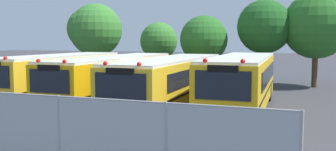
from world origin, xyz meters
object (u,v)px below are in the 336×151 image
Objects in this scene: tree_2 at (204,39)px; school_bus_3 at (242,81)px; tree_0 at (93,30)px; tree_1 at (158,41)px; tree_3 at (264,26)px; school_bus_1 at (114,77)px; tree_4 at (316,25)px; school_bus_0 at (59,75)px; school_bus_2 at (171,80)px.

school_bus_3 is at bearing -65.38° from tree_2.
tree_1 is at bearing 19.04° from tree_0.
tree_2 is 0.82× the size of tree_3.
tree_1 is at bearing -79.79° from school_bus_1.
tree_4 reaches higher than tree_3.
tree_1 is 0.94× the size of tree_2.
tree_2 is at bearing -66.75° from school_bus_3.
school_bus_0 is 15.19m from tree_3.
tree_1 is 12.81m from tree_4.
school_bus_3 is at bearing -89.95° from tree_3.
tree_4 is at bearing -122.89° from school_bus_2.
school_bus_0 is 1.50× the size of tree_0.
tree_3 reaches higher than school_bus_1.
tree_3 is (6.98, 10.30, 3.06)m from school_bus_1.
tree_0 is at bearing -178.17° from tree_4.
tree_2 reaches higher than school_bus_1.
school_bus_1 is 12.89m from tree_0.
school_bus_3 is 10.60m from tree_2.
tree_4 is at bearing 1.83° from tree_0.
tree_4 is at bearing 9.89° from tree_2.
tree_1 is (-2.10, 11.97, 1.96)m from school_bus_1.
school_bus_0 is 11.62m from tree_2.
tree_4 is at bearing -134.45° from school_bus_1.
tree_0 is (-14.41, 10.26, 2.83)m from school_bus_3.
school_bus_1 is 9.92m from tree_2.
tree_4 reaches higher than school_bus_3.
tree_4 is (3.61, 0.41, 0.02)m from tree_3.
school_bus_0 is 0.86× the size of school_bus_1.
school_bus_3 is 2.01× the size of tree_2.
tree_4 is (3.60, 10.83, 3.02)m from school_bus_3.
tree_1 is at bearing -54.43° from school_bus_3.
tree_3 is at bearing -10.41° from tree_1.
tree_4 is (12.70, -1.26, 1.12)m from tree_1.
tree_1 is 5.45m from tree_2.
school_bus_1 is 1.78× the size of tree_3.
tree_3 is (9.09, -1.67, 1.10)m from tree_1.
school_bus_1 is 1.67× the size of tree_4.
tree_3 is (14.40, 0.17, 0.16)m from tree_0.
tree_2 is at bearing -4.58° from tree_0.
tree_0 reaches higher than tree_3.
tree_2 reaches higher than tree_1.
school_bus_1 is at bearing -134.69° from tree_4.
tree_0 reaches higher than school_bus_2.
school_bus_1 is at bearing -5.61° from school_bus_2.
tree_2 reaches higher than school_bus_3.
tree_2 is at bearing -170.11° from tree_4.
tree_0 is 1.24× the size of tree_2.
tree_4 is (10.59, 10.71, 3.08)m from school_bus_1.
tree_4 is (7.14, 11.05, 3.08)m from school_bus_2.
tree_2 is (-0.79, 9.66, 2.11)m from school_bus_2.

